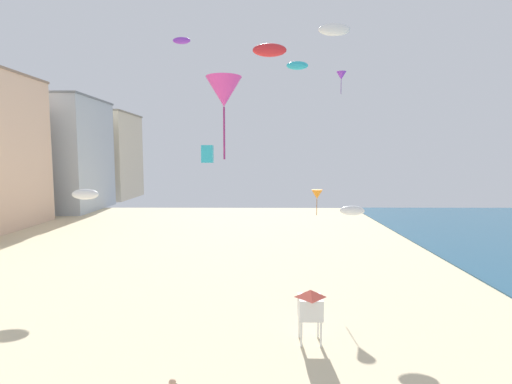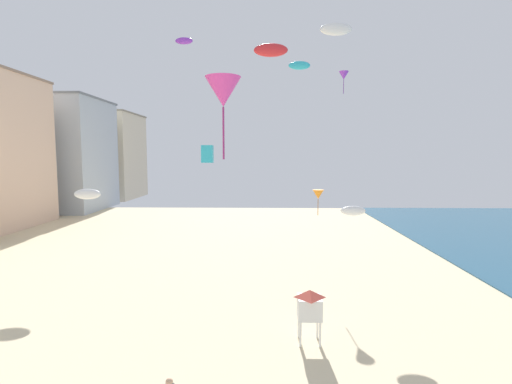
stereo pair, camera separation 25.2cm
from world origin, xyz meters
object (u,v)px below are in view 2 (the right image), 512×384
at_px(kite_cyan_parafoil, 299,65).
at_px(kite_white_parafoil, 336,29).
at_px(kite_purple_parafoil, 184,41).
at_px(lifeguard_stand, 309,305).
at_px(kite_white_parafoil_3, 353,211).
at_px(kite_white_parafoil_2, 87,194).
at_px(kite_red_parafoil, 271,50).
at_px(kite_magenta_delta, 223,92).
at_px(kite_orange_delta, 318,194).
at_px(kite_purple_delta, 344,75).
at_px(kite_cyan_box, 207,154).

bearing_deg(kite_cyan_parafoil, kite_white_parafoil, -66.11).
bearing_deg(kite_purple_parafoil, lifeguard_stand, -64.38).
distance_m(lifeguard_stand, kite_white_parafoil_3, 7.80).
xyz_separation_m(kite_white_parafoil, kite_purple_parafoil, (-13.29, 8.99, 1.87)).
bearing_deg(kite_white_parafoil_2, kite_red_parafoil, -0.95).
bearing_deg(kite_magenta_delta, kite_white_parafoil, 58.60).
bearing_deg(kite_white_parafoil_2, kite_orange_delta, -3.87).
bearing_deg(lifeguard_stand, kite_white_parafoil_3, 81.15).
distance_m(kite_purple_delta, kite_cyan_parafoil, 6.50).
bearing_deg(kite_white_parafoil_3, kite_purple_parafoil, 131.80).
distance_m(kite_orange_delta, kite_white_parafoil_3, 3.76).
height_order(kite_white_parafoil, kite_white_parafoil_3, kite_white_parafoil).
distance_m(kite_red_parafoil, kite_purple_delta, 13.58).
bearing_deg(kite_white_parafoil_3, kite_white_parafoil, 91.78).
bearing_deg(kite_white_parafoil_3, kite_red_parafoil, 140.32).
distance_m(kite_cyan_box, kite_white_parafoil_3, 9.77).
bearing_deg(kite_white_parafoil_2, kite_cyan_parafoil, 22.57).
bearing_deg(lifeguard_stand, kite_white_parafoil_2, 165.57).
distance_m(kite_magenta_delta, kite_cyan_parafoil, 18.26).
bearing_deg(kite_purple_delta, kite_orange_delta, -108.36).
bearing_deg(lifeguard_stand, kite_magenta_delta, -165.82).
bearing_deg(kite_cyan_box, kite_white_parafoil, 48.89).
height_order(kite_white_parafoil, kite_cyan_parafoil, kite_white_parafoil).
xyz_separation_m(kite_red_parafoil, kite_white_parafoil_3, (5.06, -4.20, -10.79)).
height_order(lifeguard_stand, kite_red_parafoil, kite_red_parafoil).
xyz_separation_m(kite_red_parafoil, kite_purple_parafoil, (-8.42, 10.88, 3.86)).
bearing_deg(kite_white_parafoil_2, lifeguard_stand, -34.38).
bearing_deg(kite_purple_delta, kite_white_parafoil_2, -152.14).
xyz_separation_m(kite_cyan_box, kite_red_parafoil, (3.41, 7.61, 7.31)).
height_order(kite_purple_delta, kite_white_parafoil_2, kite_purple_delta).
relative_size(lifeguard_stand, kite_cyan_box, 2.80).
bearing_deg(kite_white_parafoil_3, kite_cyan_parafoil, 102.33).
xyz_separation_m(kite_white_parafoil, kite_magenta_delta, (-7.18, -11.76, -6.49)).
relative_size(kite_white_parafoil_2, kite_cyan_parafoil, 1.04).
bearing_deg(kite_white_parafoil_3, kite_white_parafoil_2, 166.67).
height_order(kite_white_parafoil, kite_orange_delta, kite_white_parafoil).
bearing_deg(kite_red_parafoil, kite_purple_delta, 56.80).
relative_size(kite_white_parafoil, kite_magenta_delta, 0.64).
bearing_deg(kite_white_parafoil, kite_purple_parafoil, 145.93).
xyz_separation_m(lifeguard_stand, kite_white_parafoil_2, (-15.35, 10.50, 4.10)).
distance_m(kite_cyan_box, kite_purple_parafoil, 22.17).
height_order(kite_white_parafoil_2, kite_orange_delta, kite_orange_delta).
bearing_deg(kite_white_parafoil, kite_white_parafoil_3, -88.22).
distance_m(kite_purple_delta, kite_magenta_delta, 23.89).
distance_m(kite_cyan_box, kite_purple_delta, 23.21).
distance_m(kite_red_parafoil, kite_white_parafoil_2, 17.06).
bearing_deg(kite_orange_delta, kite_cyan_box, -135.35).
xyz_separation_m(kite_purple_delta, kite_white_parafoil_2, (-21.05, -11.13, -10.81)).
bearing_deg(kite_cyan_box, kite_magenta_delta, -63.96).
relative_size(kite_purple_delta, kite_white_parafoil_3, 1.43).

